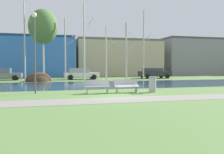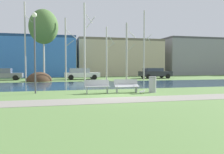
{
  "view_description": "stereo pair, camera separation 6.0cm",
  "coord_description": "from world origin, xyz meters",
  "px_view_note": "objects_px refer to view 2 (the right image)",
  "views": [
    {
      "loc": [
        -3.46,
        -13.22,
        1.75
      ],
      "look_at": [
        0.11,
        1.44,
        1.02
      ],
      "focal_mm": 36.37,
      "sensor_mm": 36.0,
      "label": 1
    },
    {
      "loc": [
        -3.4,
        -13.23,
        1.75
      ],
      "look_at": [
        0.11,
        1.44,
        1.02
      ],
      "focal_mm": 36.37,
      "sensor_mm": 36.0,
      "label": 2
    }
  ],
  "objects_px": {
    "trash_bin": "(153,84)",
    "parked_van_nearest_grey": "(3,74)",
    "parked_hatch_third_dark": "(155,73)",
    "bench_right": "(126,85)",
    "seagull": "(142,92)",
    "bench_left": "(97,86)",
    "parked_sedan_second_white": "(81,73)",
    "streetlamp": "(35,39)"
  },
  "relations": [
    {
      "from": "parked_sedan_second_white",
      "to": "trash_bin",
      "type": "bearing_deg",
      "value": -78.91
    },
    {
      "from": "trash_bin",
      "to": "streetlamp",
      "type": "distance_m",
      "value": 8.14
    },
    {
      "from": "trash_bin",
      "to": "parked_sedan_second_white",
      "type": "relative_size",
      "value": 0.23
    },
    {
      "from": "parked_van_nearest_grey",
      "to": "bench_right",
      "type": "bearing_deg",
      "value": -55.79
    },
    {
      "from": "trash_bin",
      "to": "streetlamp",
      "type": "height_order",
      "value": "streetlamp"
    },
    {
      "from": "parked_sedan_second_white",
      "to": "seagull",
      "type": "bearing_deg",
      "value": -82.45
    },
    {
      "from": "bench_left",
      "to": "parked_sedan_second_white",
      "type": "height_order",
      "value": "parked_sedan_second_white"
    },
    {
      "from": "parked_van_nearest_grey",
      "to": "parked_hatch_third_dark",
      "type": "relative_size",
      "value": 0.98
    },
    {
      "from": "trash_bin",
      "to": "parked_van_nearest_grey",
      "type": "distance_m",
      "value": 20.92
    },
    {
      "from": "trash_bin",
      "to": "streetlamp",
      "type": "bearing_deg",
      "value": 170.85
    },
    {
      "from": "bench_right",
      "to": "seagull",
      "type": "height_order",
      "value": "bench_right"
    },
    {
      "from": "bench_left",
      "to": "streetlamp",
      "type": "bearing_deg",
      "value": 166.99
    },
    {
      "from": "seagull",
      "to": "parked_van_nearest_grey",
      "type": "distance_m",
      "value": 20.82
    },
    {
      "from": "bench_left",
      "to": "parked_van_nearest_grey",
      "type": "distance_m",
      "value": 18.62
    },
    {
      "from": "seagull",
      "to": "streetlamp",
      "type": "relative_size",
      "value": 0.08
    },
    {
      "from": "bench_left",
      "to": "trash_bin",
      "type": "height_order",
      "value": "trash_bin"
    },
    {
      "from": "seagull",
      "to": "trash_bin",
      "type": "bearing_deg",
      "value": 30.33
    },
    {
      "from": "trash_bin",
      "to": "seagull",
      "type": "height_order",
      "value": "trash_bin"
    },
    {
      "from": "bench_left",
      "to": "trash_bin",
      "type": "distance_m",
      "value": 3.69
    },
    {
      "from": "trash_bin",
      "to": "seagull",
      "type": "bearing_deg",
      "value": -149.67
    },
    {
      "from": "seagull",
      "to": "streetlamp",
      "type": "height_order",
      "value": "streetlamp"
    },
    {
      "from": "parked_van_nearest_grey",
      "to": "parked_hatch_third_dark",
      "type": "height_order",
      "value": "parked_van_nearest_grey"
    },
    {
      "from": "bench_left",
      "to": "streetlamp",
      "type": "distance_m",
      "value": 4.93
    },
    {
      "from": "bench_left",
      "to": "bench_right",
      "type": "height_order",
      "value": "same"
    },
    {
      "from": "parked_van_nearest_grey",
      "to": "parked_sedan_second_white",
      "type": "relative_size",
      "value": 0.97
    },
    {
      "from": "streetlamp",
      "to": "bench_left",
      "type": "bearing_deg",
      "value": -13.01
    },
    {
      "from": "parked_van_nearest_grey",
      "to": "bench_left",
      "type": "bearing_deg",
      "value": -60.77
    },
    {
      "from": "streetlamp",
      "to": "parked_hatch_third_dark",
      "type": "distance_m",
      "value": 21.21
    },
    {
      "from": "bench_left",
      "to": "parked_hatch_third_dark",
      "type": "xyz_separation_m",
      "value": [
        11.04,
        15.76,
        0.31
      ]
    },
    {
      "from": "seagull",
      "to": "parked_sedan_second_white",
      "type": "xyz_separation_m",
      "value": [
        -2.18,
        16.49,
        0.64
      ]
    },
    {
      "from": "parked_hatch_third_dark",
      "to": "parked_van_nearest_grey",
      "type": "bearing_deg",
      "value": 178.62
    },
    {
      "from": "streetlamp",
      "to": "parked_van_nearest_grey",
      "type": "height_order",
      "value": "streetlamp"
    },
    {
      "from": "bench_right",
      "to": "seagull",
      "type": "distance_m",
      "value": 1.22
    },
    {
      "from": "trash_bin",
      "to": "parked_hatch_third_dark",
      "type": "distance_m",
      "value": 17.69
    },
    {
      "from": "streetlamp",
      "to": "parked_sedan_second_white",
      "type": "bearing_deg",
      "value": 73.44
    },
    {
      "from": "trash_bin",
      "to": "parked_hatch_third_dark",
      "type": "height_order",
      "value": "parked_hatch_third_dark"
    },
    {
      "from": "bench_left",
      "to": "parked_van_nearest_grey",
      "type": "height_order",
      "value": "parked_van_nearest_grey"
    },
    {
      "from": "trash_bin",
      "to": "parked_hatch_third_dark",
      "type": "bearing_deg",
      "value": 65.39
    },
    {
      "from": "bench_right",
      "to": "parked_sedan_second_white",
      "type": "relative_size",
      "value": 0.35
    },
    {
      "from": "bench_right",
      "to": "seagull",
      "type": "relative_size",
      "value": 4.0
    },
    {
      "from": "trash_bin",
      "to": "parked_sedan_second_white",
      "type": "distance_m",
      "value": 16.24
    },
    {
      "from": "streetlamp",
      "to": "parked_hatch_third_dark",
      "type": "xyz_separation_m",
      "value": [
        14.87,
        14.88,
        -2.66
      ]
    }
  ]
}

